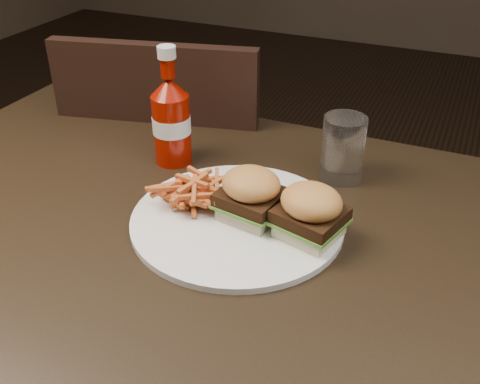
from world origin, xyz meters
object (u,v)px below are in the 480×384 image
at_px(dining_table, 200,234).
at_px(plate, 237,220).
at_px(chair_far, 189,197).
at_px(ketchup_bottle, 172,131).
at_px(tumbler, 343,149).

height_order(dining_table, plate, plate).
xyz_separation_m(chair_far, ketchup_bottle, (0.17, -0.34, 0.38)).
bearing_deg(tumbler, ketchup_bottle, -167.52).
height_order(dining_table, chair_far, dining_table).
bearing_deg(tumbler, dining_table, -125.24).
xyz_separation_m(chair_far, plate, (0.36, -0.47, 0.33)).
bearing_deg(chair_far, plate, 113.67).
height_order(plate, tumbler, tumbler).
height_order(ketchup_bottle, tumbler, ketchup_bottle).
bearing_deg(tumbler, plate, -118.14).
distance_m(ketchup_bottle, tumbler, 0.30).
distance_m(dining_table, plate, 0.06).
relative_size(chair_far, ketchup_bottle, 3.38).
distance_m(chair_far, ketchup_bottle, 0.54).
bearing_deg(plate, ketchup_bottle, 144.23).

